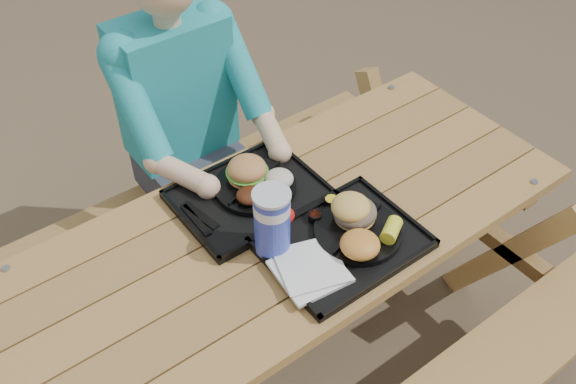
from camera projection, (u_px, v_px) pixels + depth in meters
ground at (288, 357)px, 2.47m from camera, size 60.00×60.00×0.00m
picnic_table at (288, 298)px, 2.21m from camera, size 1.80×1.49×0.75m
tray_near at (342, 244)px, 1.88m from camera, size 0.45×0.35×0.02m
tray_far at (249, 197)px, 2.02m from camera, size 0.45×0.35×0.02m
plate_near at (358, 232)px, 1.88m from camera, size 0.26×0.26×0.02m
plate_far at (255, 186)px, 2.02m from camera, size 0.26×0.26×0.02m
napkin_stack at (310, 270)px, 1.78m from camera, size 0.20×0.20×0.02m
soda_cup at (272, 223)px, 1.78m from camera, size 0.10×0.10×0.21m
condiment_bbq at (315, 217)px, 1.92m from camera, size 0.04×0.04×0.03m
condiment_mustard at (332, 202)px, 1.97m from camera, size 0.05×0.05×0.03m
sandwich at (356, 203)px, 1.86m from camera, size 0.12×0.12×0.13m
mac_cheese at (360, 245)px, 1.80m from camera, size 0.11×0.11×0.06m
corn_cob at (391, 230)px, 1.84m from camera, size 0.11×0.11×0.05m
cutlery_far at (200, 215)px, 1.94m from camera, size 0.05×0.15×0.01m
burger at (247, 164)px, 2.00m from camera, size 0.13×0.13×0.11m
baked_beans at (250, 195)px, 1.95m from camera, size 0.08×0.08×0.04m
potato_salad at (279, 179)px, 2.00m from camera, size 0.09×0.09×0.05m
diner at (184, 140)px, 2.41m from camera, size 0.48×0.84×1.28m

